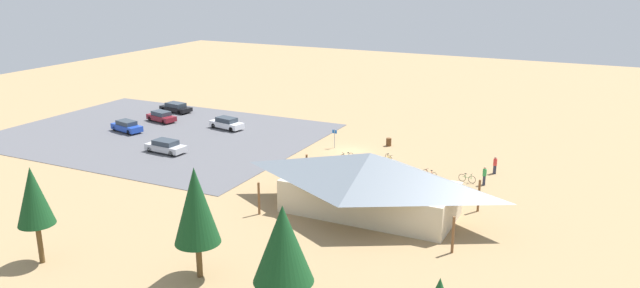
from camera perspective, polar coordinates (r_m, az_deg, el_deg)
ground at (r=67.38m, az=2.84°, el=-0.73°), size 160.00×160.00×0.00m
parking_lot_asphalt at (r=76.93m, az=-14.90°, el=0.91°), size 37.78×28.52×0.05m
bike_pavilion at (r=50.04m, az=4.70°, el=-3.34°), size 16.50×8.95×5.20m
trash_bin at (r=69.85m, az=6.46°, el=0.18°), size 0.60×0.60×0.90m
lot_sign at (r=68.37m, az=1.37°, el=0.77°), size 0.56×0.08×2.20m
pine_west at (r=39.76m, az=-11.55°, el=-5.71°), size 3.01×3.01×7.61m
pine_far_east at (r=35.63m, az=-3.49°, el=-9.35°), size 3.62×3.62×6.68m
pine_center at (r=45.17m, az=-25.27°, el=-4.48°), size 2.47×2.47×6.97m
bicycle_red_edge_north at (r=60.05m, az=10.26°, el=-2.77°), size 1.61×0.77×0.77m
bicycle_green_yard_left at (r=59.41m, az=13.62°, el=-3.15°), size 1.70×0.48×0.90m
bicycle_white_mid_cluster at (r=60.41m, az=0.03°, el=-2.34°), size 0.64×1.65×0.84m
bicycle_orange_yard_right at (r=57.85m, az=10.80°, el=-3.51°), size 0.76×1.60×0.85m
bicycle_teal_back_row at (r=64.59m, az=2.51°, el=-1.16°), size 0.97×1.45×0.79m
bicycle_purple_yard_center at (r=59.71m, az=4.66°, el=-2.65°), size 1.44×0.99×0.83m
bicycle_yellow_edge_south at (r=64.17m, az=6.46°, el=-1.34°), size 1.22×1.25×0.84m
bicycle_blue_by_bin at (r=63.23m, az=4.05°, el=-1.57°), size 0.73×1.49×0.82m
car_maroon_far_end at (r=82.83m, az=-14.64°, el=2.51°), size 4.56×2.66×1.40m
car_silver_back_corner at (r=68.84m, az=-14.26°, el=-0.21°), size 4.76×2.19×1.40m
car_blue_by_curb at (r=78.81m, az=-17.66°, el=1.59°), size 4.66×2.65×1.42m
car_black_mid_lot at (r=87.94m, az=-13.36°, el=3.36°), size 4.94×2.56×1.31m
car_white_inner_stall at (r=77.42m, az=-8.74°, el=1.94°), size 4.80×2.55×1.47m
visitor_near_lot at (r=62.41m, az=16.08°, el=-1.87°), size 0.36×0.39×1.77m
visitor_at_bikes at (r=58.89m, az=15.16°, el=-2.86°), size 0.36×0.36×1.80m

